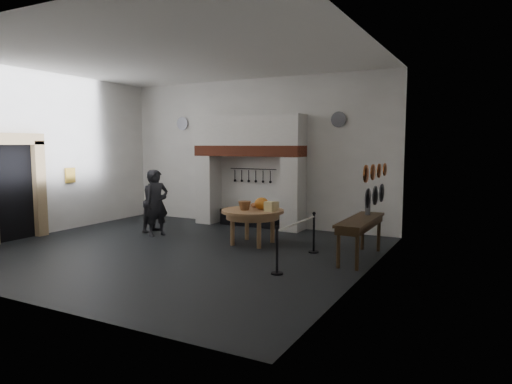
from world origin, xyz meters
The scene contains 38 objects.
floor centered at (0.00, 0.00, 0.00)m, with size 9.00×8.00×0.02m, color black.
ceiling centered at (0.00, 0.00, 4.50)m, with size 9.00×8.00×0.02m, color silver.
wall_back centered at (0.00, 4.00, 2.25)m, with size 9.00×0.02×4.50m, color white.
wall_front centered at (0.00, -4.00, 2.25)m, with size 9.00×0.02×4.50m, color white.
wall_left centered at (-4.50, 0.00, 2.25)m, with size 0.02×8.00×4.50m, color white.
wall_right centered at (4.50, 0.00, 2.25)m, with size 0.02×8.00×4.50m, color white.
chimney_pier_left centered at (-1.48, 3.65, 1.07)m, with size 0.55×0.70×2.15m, color silver.
chimney_pier_right centered at (1.48, 3.65, 1.07)m, with size 0.55×0.70×2.15m, color silver.
hearth_brick_band centered at (0.00, 3.65, 2.31)m, with size 3.50×0.72×0.32m, color #9E442B.
chimney_hood centered at (0.00, 3.65, 2.92)m, with size 3.50×0.70×0.90m, color silver.
iron_range centered at (0.00, 3.72, 0.25)m, with size 1.90×0.45×0.50m, color black.
utensil_rail centered at (0.00, 3.92, 1.75)m, with size 0.02×0.02×1.60m, color black.
door_recess centered at (-4.47, -1.00, 1.25)m, with size 0.04×1.10×2.50m, color black.
door_jamb_far centered at (-4.38, -0.30, 1.30)m, with size 0.22×0.30×2.60m, color tan.
door_lintel centered at (-4.38, -1.00, 2.65)m, with size 0.22×1.70×0.30m, color tan.
wall_plaque centered at (-4.45, 0.80, 1.60)m, with size 0.05×0.34×0.44m, color gold.
work_table centered at (1.30, 1.49, 0.84)m, with size 1.58×1.58×0.07m, color #A5704E.
pumpkin centered at (1.50, 1.59, 1.03)m, with size 0.36×0.36×0.31m, color orange.
cheese_block_big centered at (1.80, 1.44, 0.99)m, with size 0.22×0.22×0.24m, color #FAE495.
cheese_block_small centered at (1.78, 1.74, 0.97)m, with size 0.18×0.18×0.20m, color #EFD68F.
wicker_basket centered at (1.15, 1.34, 0.98)m, with size 0.32×0.32×0.22m, color brown.
bread_loaf centered at (1.20, 1.84, 0.94)m, with size 0.31×0.18×0.13m, color #A5613A.
visitor_near centered at (-1.54, 1.20, 0.91)m, with size 0.66×0.44×1.82m, color black.
visitor_far centered at (-1.94, 1.60, 0.89)m, with size 0.87×0.68×1.79m, color black.
side_table centered at (4.10, 1.25, 0.87)m, with size 0.55×2.20×0.06m, color #3D2816.
pewter_jug centered at (4.10, 1.85, 1.01)m, with size 0.12×0.12×0.22m, color #4C4D51.
copper_pan_a centered at (4.46, 0.20, 1.95)m, with size 0.34×0.34×0.03m, color #C6662D.
copper_pan_b centered at (4.46, 0.75, 1.95)m, with size 0.32×0.32×0.03m, color #C6662D.
copper_pan_c centered at (4.46, 1.30, 1.95)m, with size 0.30×0.30×0.03m, color #C6662D.
copper_pan_d centered at (4.46, 1.85, 1.95)m, with size 0.28×0.28×0.03m, color #C6662D.
pewter_plate_left centered at (4.46, 0.40, 1.45)m, with size 0.40×0.40×0.03m, color #4C4C51.
pewter_plate_mid centered at (4.46, 1.00, 1.45)m, with size 0.40×0.40×0.03m, color #4C4C51.
pewter_plate_right centered at (4.46, 1.60, 1.45)m, with size 0.40×0.40×0.03m, color #4C4C51.
pewter_plate_back_left centered at (-2.70, 3.96, 3.20)m, with size 0.44×0.44×0.03m, color #4C4C51.
pewter_plate_back_right centered at (2.70, 3.96, 3.20)m, with size 0.44×0.44×0.03m, color #4C4C51.
barrier_post_near centered at (2.99, -0.67, 0.45)m, with size 0.05×0.05×0.90m, color black.
barrier_post_far centered at (2.99, 1.33, 0.45)m, with size 0.05×0.05×0.90m, color black.
barrier_rope centered at (2.99, 0.33, 0.85)m, with size 0.04×0.04×2.00m, color silver.
Camera 1 is at (6.67, -8.50, 2.51)m, focal length 32.00 mm.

